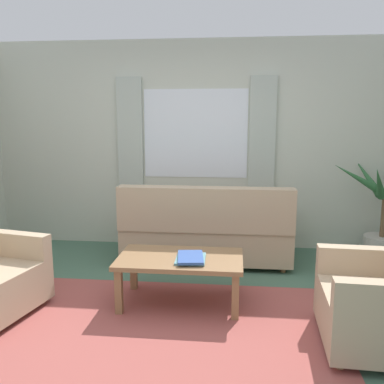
# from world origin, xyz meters

# --- Properties ---
(ground_plane) EXTENTS (6.24, 6.24, 0.00)m
(ground_plane) POSITION_xyz_m (0.00, 0.00, 0.00)
(ground_plane) COLOR #476B56
(wall_back) EXTENTS (5.32, 0.12, 2.60)m
(wall_back) POSITION_xyz_m (0.00, 2.26, 1.30)
(wall_back) COLOR beige
(wall_back) RESTS_ON ground_plane
(window_with_curtains) EXTENTS (1.98, 0.07, 1.40)m
(window_with_curtains) POSITION_xyz_m (0.00, 2.18, 1.45)
(window_with_curtains) COLOR white
(area_rug) EXTENTS (2.69, 1.73, 0.01)m
(area_rug) POSITION_xyz_m (0.00, 0.00, 0.01)
(area_rug) COLOR #9E4C47
(area_rug) RESTS_ON ground_plane
(couch) EXTENTS (1.90, 0.82, 0.92)m
(couch) POSITION_xyz_m (0.19, 1.55, 0.37)
(couch) COLOR tan
(couch) RESTS_ON ground_plane
(coffee_table) EXTENTS (1.10, 0.64, 0.44)m
(coffee_table) POSITION_xyz_m (0.04, 0.43, 0.38)
(coffee_table) COLOR olive
(coffee_table) RESTS_ON ground_plane
(book_stack_on_table) EXTENTS (0.26, 0.36, 0.04)m
(book_stack_on_table) POSITION_xyz_m (0.14, 0.36, 0.46)
(book_stack_on_table) COLOR #5B8E93
(book_stack_on_table) RESTS_ON coffee_table
(potted_plant) EXTENTS (1.21, 1.11, 1.21)m
(potted_plant) POSITION_xyz_m (2.20, 1.78, 0.49)
(potted_plant) COLOR #B7B2A8
(potted_plant) RESTS_ON ground_plane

